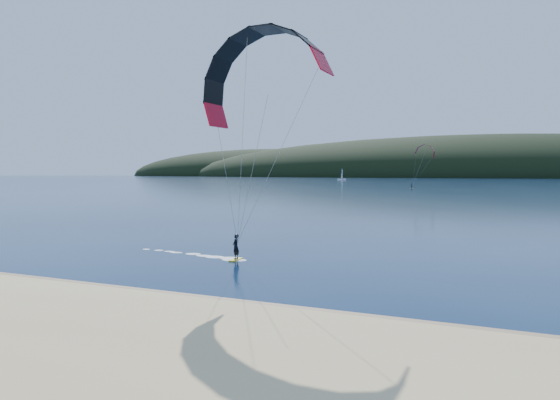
% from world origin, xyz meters
% --- Properties ---
extents(ground, '(1800.00, 1800.00, 0.00)m').
position_xyz_m(ground, '(0.00, 0.00, 0.00)').
color(ground, '#071635').
rests_on(ground, ground).
extents(wet_sand, '(220.00, 2.50, 0.10)m').
position_xyz_m(wet_sand, '(0.00, 4.50, 0.05)').
color(wet_sand, olive).
rests_on(wet_sand, ground).
extents(headland, '(1200.00, 310.00, 140.00)m').
position_xyz_m(headland, '(0.63, 745.28, 0.00)').
color(headland, black).
rests_on(headland, ground).
extents(kitesurfer_near, '(20.45, 8.56, 14.78)m').
position_xyz_m(kitesurfer_near, '(-0.01, 11.47, 10.97)').
color(kitesurfer_near, yellow).
rests_on(kitesurfer_near, ground).
extents(kitesurfer_far, '(10.77, 8.71, 16.38)m').
position_xyz_m(kitesurfer_far, '(-21.33, 195.21, 13.32)').
color(kitesurfer_far, yellow).
rests_on(kitesurfer_far, ground).
extents(sailboat, '(7.08, 4.54, 10.05)m').
position_xyz_m(sailboat, '(-124.29, 407.70, 0.74)').
color(sailboat, white).
rests_on(sailboat, ground).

